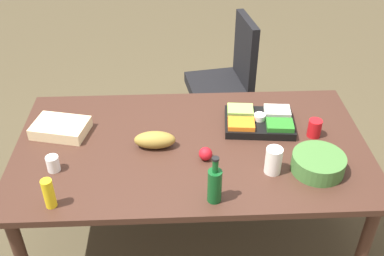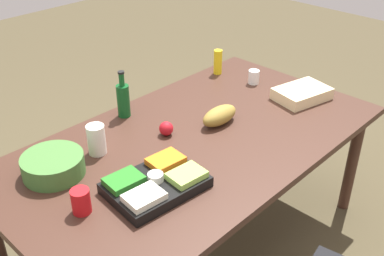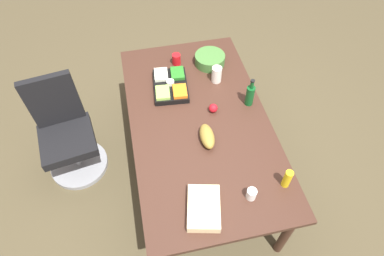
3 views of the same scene
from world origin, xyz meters
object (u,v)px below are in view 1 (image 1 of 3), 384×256
object	(u,v)px
conference_table	(192,153)
salad_bowl	(318,163)
paper_cup	(53,164)
apple_red	(206,154)
bread_loaf	(155,140)
red_solo_cup	(315,128)
office_chair	(224,91)
mayo_jar	(273,161)
wine_bottle	(215,184)
veggie_tray	(259,121)
sheet_cake	(61,128)
mustard_bottle	(49,193)

from	to	relation	value
conference_table	salad_bowl	size ratio (longest dim) A/B	7.19
paper_cup	apple_red	size ratio (longest dim) A/B	1.18
bread_loaf	apple_red	size ratio (longest dim) A/B	3.16
red_solo_cup	paper_cup	bearing A→B (deg)	-170.58
office_chair	mayo_jar	bearing A→B (deg)	-86.09
wine_bottle	veggie_tray	bearing A→B (deg)	62.27
red_solo_cup	mayo_jar	xyz separation A→B (m)	(-0.31, -0.31, 0.02)
bread_loaf	salad_bowl	xyz separation A→B (m)	(0.89, -0.25, -0.00)
wine_bottle	red_solo_cup	bearing A→B (deg)	38.73
sheet_cake	paper_cup	distance (m)	0.35
paper_cup	salad_bowl	distance (m)	1.44
conference_table	apple_red	size ratio (longest dim) A/B	27.18
red_solo_cup	veggie_tray	distance (m)	0.33
sheet_cake	bread_loaf	size ratio (longest dim) A/B	1.33
wine_bottle	apple_red	size ratio (longest dim) A/B	3.61
red_solo_cup	paper_cup	xyz separation A→B (m)	(-1.50, -0.25, -0.01)
wine_bottle	salad_bowl	xyz separation A→B (m)	(0.58, 0.20, -0.06)
bread_loaf	mustard_bottle	size ratio (longest dim) A/B	1.44
bread_loaf	sheet_cake	bearing A→B (deg)	163.94
red_solo_cup	bread_loaf	xyz separation A→B (m)	(-0.95, -0.07, -0.01)
red_solo_cup	wine_bottle	world-z (taller)	wine_bottle
veggie_tray	apple_red	world-z (taller)	veggie_tray
bread_loaf	salad_bowl	world-z (taller)	bread_loaf
office_chair	apple_red	xyz separation A→B (m)	(-0.26, -1.32, 0.39)
office_chair	veggie_tray	size ratio (longest dim) A/B	2.30
red_solo_cup	mustard_bottle	distance (m)	1.55
conference_table	salad_bowl	bearing A→B (deg)	-21.02
bread_loaf	salad_bowl	size ratio (longest dim) A/B	0.83
sheet_cake	salad_bowl	size ratio (longest dim) A/B	1.11
wine_bottle	mustard_bottle	xyz separation A→B (m)	(-0.81, -0.01, -0.02)
veggie_tray	salad_bowl	world-z (taller)	salad_bowl
mayo_jar	bread_loaf	distance (m)	0.69
conference_table	sheet_cake	xyz separation A→B (m)	(-0.79, 0.15, 0.10)
sheet_cake	mayo_jar	size ratio (longest dim) A/B	2.07
wine_bottle	salad_bowl	size ratio (longest dim) A/B	0.95
red_solo_cup	mayo_jar	bearing A→B (deg)	-134.56
wine_bottle	mayo_jar	bearing A→B (deg)	31.14
office_chair	red_solo_cup	xyz separation A→B (m)	(0.41, -1.13, 0.41)
mayo_jar	sheet_cake	bearing A→B (deg)	161.24
mayo_jar	paper_cup	world-z (taller)	mayo_jar
conference_table	wine_bottle	size ratio (longest dim) A/B	7.53
mayo_jar	bread_loaf	world-z (taller)	mayo_jar
veggie_tray	salad_bowl	xyz separation A→B (m)	(0.25, -0.43, 0.01)
veggie_tray	apple_red	bearing A→B (deg)	-139.09
sheet_cake	wine_bottle	bearing A→B (deg)	-34.89
office_chair	salad_bowl	bearing A→B (deg)	-76.51
red_solo_cup	mustard_bottle	size ratio (longest dim) A/B	0.66
salad_bowl	bread_loaf	bearing A→B (deg)	164.42
bread_loaf	mustard_bottle	world-z (taller)	mustard_bottle
office_chair	sheet_cake	world-z (taller)	office_chair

